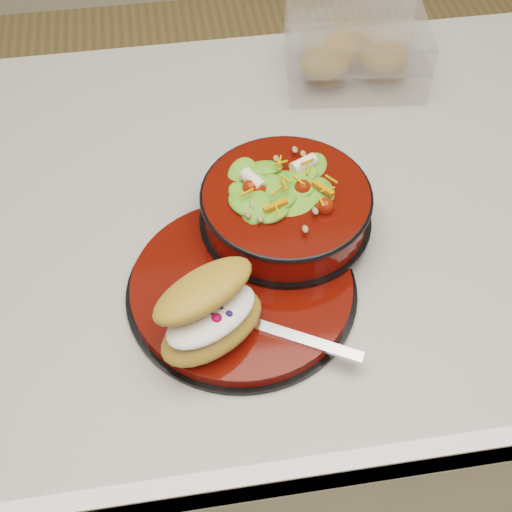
{
  "coord_description": "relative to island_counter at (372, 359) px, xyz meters",
  "views": [
    {
      "loc": [
        -0.31,
        -0.63,
        1.57
      ],
      "look_at": [
        -0.23,
        -0.12,
        0.94
      ],
      "focal_mm": 50.0,
      "sensor_mm": 36.0,
      "label": 1
    }
  ],
  "objects": [
    {
      "name": "croissant",
      "position": [
        -0.29,
        -0.2,
        0.5
      ],
      "size": [
        0.14,
        0.14,
        0.08
      ],
      "rotation": [
        0.0,
        0.0,
        0.55
      ],
      "color": "#BA8439",
      "rests_on": "dinner_plate"
    },
    {
      "name": "island_counter",
      "position": [
        0.0,
        0.0,
        0.0
      ],
      "size": [
        1.24,
        0.74,
        0.9
      ],
      "color": "silver",
      "rests_on": "ground"
    },
    {
      "name": "pastry_box",
      "position": [
        -0.03,
        0.24,
        0.49
      ],
      "size": [
        0.22,
        0.17,
        0.09
      ],
      "rotation": [
        0.0,
        0.0,
        -0.11
      ],
      "color": "white",
      "rests_on": "island_counter"
    },
    {
      "name": "dinner_plate",
      "position": [
        -0.25,
        -0.14,
        0.46
      ],
      "size": [
        0.27,
        0.27,
        0.02
      ],
      "rotation": [
        0.0,
        0.0,
        0.05
      ],
      "color": "black",
      "rests_on": "island_counter"
    },
    {
      "name": "salad_bowl",
      "position": [
        -0.19,
        -0.05,
        0.5
      ],
      "size": [
        0.21,
        0.21,
        0.09
      ],
      "rotation": [
        0.0,
        0.0,
        -0.13
      ],
      "color": "black",
      "rests_on": "dinner_plate"
    },
    {
      "name": "fork",
      "position": [
        -0.22,
        -0.21,
        0.47
      ],
      "size": [
        0.17,
        0.11,
        0.0
      ],
      "rotation": [
        0.0,
        0.0,
        1.05
      ],
      "color": "silver",
      "rests_on": "dinner_plate"
    }
  ]
}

